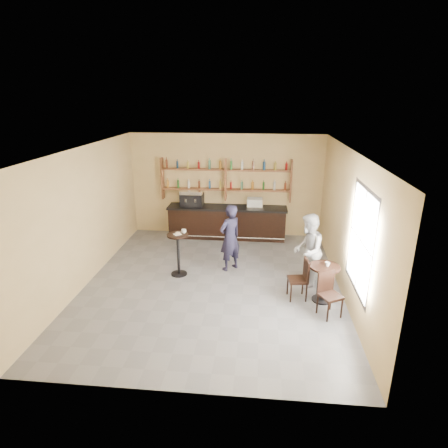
# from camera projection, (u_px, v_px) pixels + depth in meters

# --- Properties ---
(floor) EXTENTS (7.00, 7.00, 0.00)m
(floor) POSITION_uv_depth(u_px,v_px,m) (213.00, 284.00, 9.00)
(floor) COLOR slate
(floor) RESTS_ON ground
(ceiling) EXTENTS (7.00, 7.00, 0.00)m
(ceiling) POSITION_uv_depth(u_px,v_px,m) (211.00, 149.00, 7.96)
(ceiling) COLOR white
(ceiling) RESTS_ON wall_back
(wall_back) EXTENTS (7.00, 0.00, 7.00)m
(wall_back) POSITION_uv_depth(u_px,v_px,m) (226.00, 185.00, 11.77)
(wall_back) COLOR tan
(wall_back) RESTS_ON floor
(wall_front) EXTENTS (7.00, 0.00, 7.00)m
(wall_front) POSITION_uv_depth(u_px,v_px,m) (179.00, 301.00, 5.19)
(wall_front) COLOR tan
(wall_front) RESTS_ON floor
(wall_left) EXTENTS (0.00, 7.00, 7.00)m
(wall_left) POSITION_uv_depth(u_px,v_px,m) (85.00, 217.00, 8.76)
(wall_left) COLOR tan
(wall_left) RESTS_ON floor
(wall_right) EXTENTS (0.00, 7.00, 7.00)m
(wall_right) POSITION_uv_depth(u_px,v_px,m) (347.00, 225.00, 8.20)
(wall_right) COLOR tan
(wall_right) RESTS_ON floor
(window_pane) EXTENTS (0.00, 2.00, 2.00)m
(window_pane) POSITION_uv_depth(u_px,v_px,m) (361.00, 241.00, 7.04)
(window_pane) COLOR white
(window_pane) RESTS_ON wall_right
(window_frame) EXTENTS (0.04, 1.70, 2.10)m
(window_frame) POSITION_uv_depth(u_px,v_px,m) (361.00, 241.00, 7.04)
(window_frame) COLOR black
(window_frame) RESTS_ON wall_right
(shelf_unit) EXTENTS (4.00, 0.26, 1.40)m
(shelf_unit) POSITION_uv_depth(u_px,v_px,m) (226.00, 180.00, 11.58)
(shelf_unit) COLOR brown
(shelf_unit) RESTS_ON wall_back
(liquor_bottles) EXTENTS (3.68, 0.10, 1.00)m
(liquor_bottles) POSITION_uv_depth(u_px,v_px,m) (226.00, 174.00, 11.52)
(liquor_bottles) COLOR #8C5919
(liquor_bottles) RESTS_ON shelf_unit
(bar_counter) EXTENTS (3.70, 0.72, 1.00)m
(bar_counter) POSITION_uv_depth(u_px,v_px,m) (227.00, 222.00, 11.80)
(bar_counter) COLOR black
(bar_counter) RESTS_ON floor
(espresso_machine) EXTENTS (0.71, 0.48, 0.50)m
(espresso_machine) POSITION_uv_depth(u_px,v_px,m) (192.00, 198.00, 11.65)
(espresso_machine) COLOR black
(espresso_machine) RESTS_ON bar_counter
(pastry_case) EXTENTS (0.52, 0.43, 0.29)m
(pastry_case) POSITION_uv_depth(u_px,v_px,m) (255.00, 203.00, 11.51)
(pastry_case) COLOR silver
(pastry_case) RESTS_ON bar_counter
(pedestal_table) EXTENTS (0.69, 0.69, 1.08)m
(pedestal_table) POSITION_uv_depth(u_px,v_px,m) (178.00, 255.00, 9.29)
(pedestal_table) COLOR black
(pedestal_table) RESTS_ON floor
(napkin) EXTENTS (0.24, 0.24, 0.00)m
(napkin) POSITION_uv_depth(u_px,v_px,m) (177.00, 234.00, 9.12)
(napkin) COLOR white
(napkin) RESTS_ON pedestal_table
(donut) EXTENTS (0.17, 0.17, 0.05)m
(donut) POSITION_uv_depth(u_px,v_px,m) (178.00, 233.00, 9.10)
(donut) COLOR #BC7B44
(donut) RESTS_ON napkin
(cup_pedestal) EXTENTS (0.16, 0.16, 0.10)m
(cup_pedestal) POSITION_uv_depth(u_px,v_px,m) (184.00, 231.00, 9.18)
(cup_pedestal) COLOR white
(cup_pedestal) RESTS_ON pedestal_table
(man_main) EXTENTS (0.74, 0.74, 1.73)m
(man_main) POSITION_uv_depth(u_px,v_px,m) (230.00, 238.00, 9.48)
(man_main) COLOR black
(man_main) RESTS_ON floor
(cafe_table) EXTENTS (0.82, 0.82, 0.84)m
(cafe_table) POSITION_uv_depth(u_px,v_px,m) (323.00, 283.00, 8.14)
(cafe_table) COLOR black
(cafe_table) RESTS_ON floor
(cup_cafe) EXTENTS (0.13, 0.13, 0.09)m
(cup_cafe) POSITION_uv_depth(u_px,v_px,m) (327.00, 264.00, 7.98)
(cup_cafe) COLOR white
(cup_cafe) RESTS_ON cafe_table
(chair_west) EXTENTS (0.46, 0.46, 0.93)m
(chair_west) POSITION_uv_depth(u_px,v_px,m) (298.00, 279.00, 8.22)
(chair_west) COLOR black
(chair_west) RESTS_ON floor
(chair_south) EXTENTS (0.55, 0.55, 0.93)m
(chair_south) POSITION_uv_depth(u_px,v_px,m) (330.00, 295.00, 7.55)
(chair_south) COLOR black
(chair_south) RESTS_ON floor
(patron_second) EXTENTS (0.83, 0.97, 1.75)m
(patron_second) POSITION_uv_depth(u_px,v_px,m) (308.00, 250.00, 8.69)
(patron_second) COLOR #98989D
(patron_second) RESTS_ON floor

